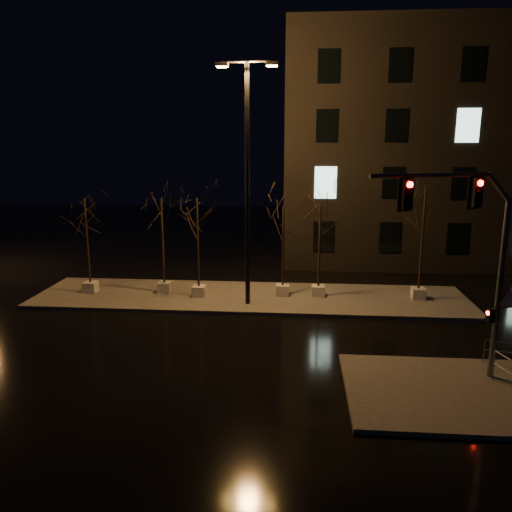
{
  "coord_description": "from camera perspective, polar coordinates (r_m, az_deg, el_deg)",
  "views": [
    {
      "loc": [
        2.38,
        -18.4,
        7.72
      ],
      "look_at": [
        0.52,
        3.53,
        2.8
      ],
      "focal_mm": 35.0,
      "sensor_mm": 36.0,
      "label": 1
    }
  ],
  "objects": [
    {
      "name": "ground",
      "position": [
        20.09,
        -2.37,
        -10.01
      ],
      "size": [
        90.0,
        90.0,
        0.0
      ],
      "primitive_type": "plane",
      "color": "black",
      "rests_on": "ground"
    },
    {
      "name": "traffic_signal_mast",
      "position": [
        16.87,
        23.63,
        0.85
      ],
      "size": [
        5.29,
        1.81,
        6.76
      ],
      "rotation": [
        0.0,
        0.0,
        0.33
      ],
      "color": "slate",
      "rests_on": "sidewalk_corner"
    },
    {
      "name": "tree_4",
      "position": [
        24.98,
        7.33,
        3.5
      ],
      "size": [
        1.8,
        1.8,
        4.82
      ],
      "color": "silver",
      "rests_on": "median"
    },
    {
      "name": "tree_5",
      "position": [
        25.57,
        18.67,
        4.71
      ],
      "size": [
        1.8,
        1.8,
        5.73
      ],
      "color": "silver",
      "rests_on": "median"
    },
    {
      "name": "tree_1",
      "position": [
        25.86,
        -10.72,
        4.11
      ],
      "size": [
        1.8,
        1.8,
        5.07
      ],
      "color": "silver",
      "rests_on": "median"
    },
    {
      "name": "building",
      "position": [
        38.21,
        23.01,
        11.3
      ],
      "size": [
        25.0,
        12.0,
        15.0
      ],
      "primitive_type": "cube",
      "color": "black",
      "rests_on": "ground"
    },
    {
      "name": "sidewalk_corner",
      "position": [
        17.51,
        22.0,
        -14.27
      ],
      "size": [
        7.0,
        5.0,
        0.15
      ],
      "primitive_type": "cube",
      "color": "#4D4B45",
      "rests_on": "ground"
    },
    {
      "name": "tree_2",
      "position": [
        24.86,
        -6.74,
        4.03
      ],
      "size": [
        1.8,
        1.8,
        5.14
      ],
      "color": "silver",
      "rests_on": "median"
    },
    {
      "name": "median",
      "position": [
        25.68,
        -0.7,
        -4.72
      ],
      "size": [
        22.0,
        5.0,
        0.15
      ],
      "primitive_type": "cube",
      "color": "#4D4B45",
      "rests_on": "ground"
    },
    {
      "name": "tree_3",
      "position": [
        24.96,
        3.14,
        3.38
      ],
      "size": [
        1.8,
        1.8,
        4.71
      ],
      "color": "silver",
      "rests_on": "median"
    },
    {
      "name": "streetlight_main",
      "position": [
        23.28,
        -1.01,
        9.88
      ],
      "size": [
        2.8,
        0.43,
        11.21
      ],
      "rotation": [
        0.0,
        0.0,
        -0.04
      ],
      "color": "black",
      "rests_on": "median"
    },
    {
      "name": "tree_0",
      "position": [
        26.89,
        -18.89,
        3.97
      ],
      "size": [
        1.8,
        1.8,
        5.07
      ],
      "color": "silver",
      "rests_on": "median"
    }
  ]
}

